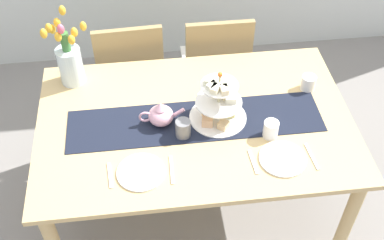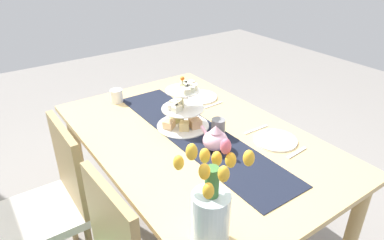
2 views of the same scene
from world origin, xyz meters
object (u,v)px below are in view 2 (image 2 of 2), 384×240
object	(u,v)px
fork_left	(297,153)
chair_right	(52,200)
knife_left	(256,129)
teapot	(215,140)
mug_grey	(218,127)
dinner_plate_right	(200,97)
tulip_vase	(211,210)
mug_white_text	(182,98)
cream_jug	(117,96)
fork_right	(213,105)
tiered_cake_stand	(183,111)
dinner_plate_left	(275,140)
dining_table	(195,150)
knife_right	(188,90)

from	to	relation	value
fork_left	chair_right	bearing A→B (deg)	57.85
knife_left	teapot	bearing A→B (deg)	94.60
knife_left	mug_grey	distance (m)	0.23
dinner_plate_right	mug_grey	xyz separation A→B (m)	(-0.46, 0.22, 0.05)
tulip_vase	mug_white_text	bearing A→B (deg)	-28.79
cream_jug	fork_right	world-z (taller)	cream_jug
tiered_cake_stand	dinner_plate_left	distance (m)	0.53
fork_left	fork_right	bearing A→B (deg)	0.00
tulip_vase	knife_left	world-z (taller)	tulip_vase
cream_jug	dinner_plate_right	bearing A→B (deg)	-118.52
dining_table	mug_white_text	size ratio (longest dim) A/B	17.31
tulip_vase	fork_right	xyz separation A→B (m)	(0.89, -0.71, -0.15)
fork_right	tiered_cake_stand	bearing A→B (deg)	111.03
mug_grey	mug_white_text	distance (m)	0.44
dinner_plate_left	knife_left	distance (m)	0.15
mug_grey	mug_white_text	size ratio (longest dim) A/B	1.00
cream_jug	dinner_plate_left	world-z (taller)	cream_jug
mug_grey	tulip_vase	bearing A→B (deg)	138.96
dinner_plate_right	mug_white_text	bearing A→B (deg)	99.03
fork_left	fork_right	xyz separation A→B (m)	(0.68, 0.00, 0.00)
teapot	mug_white_text	xyz separation A→B (m)	(0.54, -0.16, -0.01)
tiered_cake_stand	fork_right	world-z (taller)	tiered_cake_stand
chair_right	knife_left	size ratio (longest dim) A/B	5.35
dinner_plate_left	knife_right	distance (m)	0.83
mug_white_text	dinner_plate_right	bearing A→B (deg)	-80.97
mug_grey	knife_left	bearing A→B (deg)	-109.91
fork_right	dining_table	bearing A→B (deg)	127.25
teapot	cream_jug	distance (m)	0.85
fork_left	tiered_cake_stand	bearing A→B (deg)	29.51
chair_right	dinner_plate_right	size ratio (longest dim) A/B	3.96
dinner_plate_left	mug_white_text	size ratio (longest dim) A/B	2.42
teapot	dinner_plate_right	world-z (taller)	teapot
chair_right	dinner_plate_left	world-z (taller)	chair_right
dinner_plate_right	mug_grey	size ratio (longest dim) A/B	2.42
dinner_plate_left	dinner_plate_right	bearing A→B (deg)	0.00
dining_table	tulip_vase	distance (m)	0.80
chair_right	cream_jug	bearing A→B (deg)	-54.60
dinner_plate_left	mug_grey	size ratio (longest dim) A/B	2.42
teapot	mug_white_text	size ratio (longest dim) A/B	2.51
dining_table	knife_left	size ratio (longest dim) A/B	9.67
cream_jug	mug_grey	bearing A→B (deg)	-159.49
knife_left	knife_right	xyz separation A→B (m)	(0.68, 0.00, 0.00)
chair_right	mug_white_text	bearing A→B (deg)	-82.06
dinner_plate_right	fork_right	bearing A→B (deg)	180.00
chair_right	tiered_cake_stand	size ratio (longest dim) A/B	2.99
chair_right	knife_right	world-z (taller)	chair_right
chair_right	fork_left	distance (m)	1.29
cream_jug	mug_grey	world-z (taller)	mug_grey
knife_right	tulip_vase	bearing A→B (deg)	148.79
chair_right	knife_left	bearing A→B (deg)	-109.73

